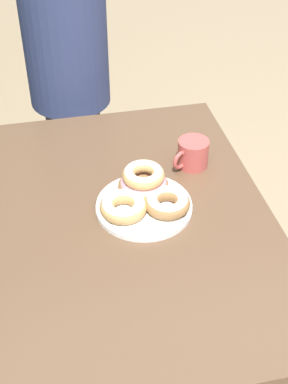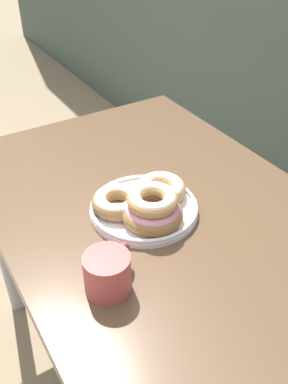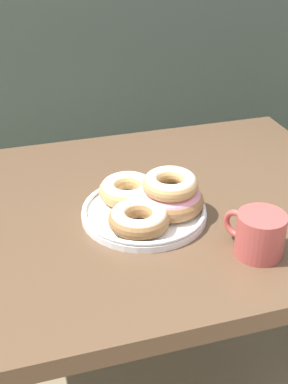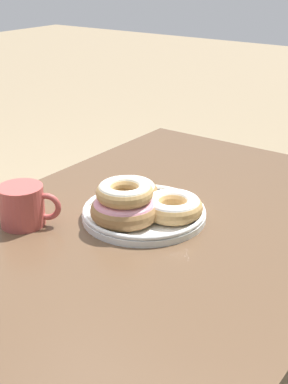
{
  "view_description": "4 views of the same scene",
  "coord_description": "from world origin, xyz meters",
  "views": [
    {
      "loc": [
        -1.06,
        0.42,
        1.66
      ],
      "look_at": [
        0.02,
        0.19,
        0.76
      ],
      "focal_mm": 50.0,
      "sensor_mm": 36.0,
      "label": 1
    },
    {
      "loc": [
        0.72,
        -0.24,
        1.36
      ],
      "look_at": [
        0.02,
        0.19,
        0.76
      ],
      "focal_mm": 40.0,
      "sensor_mm": 36.0,
      "label": 2
    },
    {
      "loc": [
        -0.26,
        -0.72,
        1.32
      ],
      "look_at": [
        0.02,
        0.19,
        0.76
      ],
      "focal_mm": 50.0,
      "sensor_mm": 36.0,
      "label": 3
    },
    {
      "loc": [
        0.85,
        0.78,
        1.21
      ],
      "look_at": [
        0.02,
        0.19,
        0.76
      ],
      "focal_mm": 50.0,
      "sensor_mm": 36.0,
      "label": 4
    }
  ],
  "objects": [
    {
      "name": "coffee_mug",
      "position": [
        0.19,
        0.0,
        0.75
      ],
      "size": [
        0.09,
        0.12,
        0.09
      ],
      "color": "#B74C47",
      "rests_on": "dining_table"
    },
    {
      "name": "donut_plate",
      "position": [
        0.03,
        0.18,
        0.74
      ],
      "size": [
        0.27,
        0.29,
        0.1
      ],
      "color": "white",
      "rests_on": "dining_table"
    },
    {
      "name": "dining_table",
      "position": [
        0.0,
        0.23,
        0.63
      ],
      "size": [
        1.08,
        0.76,
        0.7
      ],
      "color": "brown",
      "rests_on": "ground_plane"
    }
  ]
}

